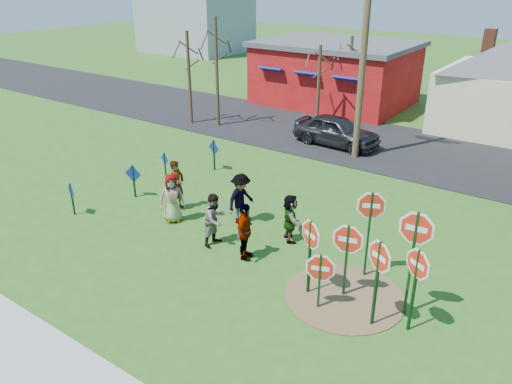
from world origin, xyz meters
TOP-DOWN VIEW (x-y plane):
  - ground at (0.00, 0.00)m, footprint 120.00×120.00m
  - sidewalk at (0.00, -7.20)m, footprint 22.00×1.80m
  - road at (0.00, 11.50)m, footprint 120.00×7.50m
  - dirt_patch at (4.50, -1.00)m, footprint 3.20×3.20m
  - red_building at (-5.50, 17.99)m, footprint 9.40×7.69m
  - distant_building at (-28.00, 30.00)m, footprint 10.00×8.00m
  - stop_sign_a at (3.60, -1.40)m, footprint 0.97×0.50m
  - stop_sign_b at (4.51, 0.25)m, footprint 0.95×0.51m
  - stop_sign_c at (5.56, -1.66)m, footprint 0.94×0.53m
  - stop_sign_d at (6.06, -0.77)m, footprint 1.14×0.12m
  - stop_sign_e at (4.14, -1.82)m, footprint 0.97×0.40m
  - stop_sign_f at (6.36, -1.33)m, footprint 0.89×0.52m
  - stop_sign_g at (4.44, -0.94)m, footprint 1.08×0.26m
  - blue_diamond_a at (-5.56, -2.10)m, footprint 0.61×0.21m
  - blue_diamond_b at (-4.94, 0.20)m, footprint 0.69×0.18m
  - blue_diamond_c at (-5.57, 2.50)m, footprint 0.58×0.20m
  - blue_diamond_d at (-4.24, 4.15)m, footprint 0.69×0.22m
  - person_a at (-2.32, -0.43)m, footprint 0.98×1.00m
  - person_b at (-2.86, 0.40)m, footprint 0.53×0.73m
  - person_c at (-0.12, -0.78)m, footprint 0.69×0.86m
  - person_d at (-0.31, 0.82)m, footprint 0.76×1.22m
  - person_e at (1.16, -0.96)m, footprint 0.71×1.14m
  - person_f at (1.69, 0.77)m, footprint 1.38×1.38m
  - suv at (-1.40, 10.15)m, footprint 4.42×1.98m
  - utility_pole at (0.10, 9.13)m, footprint 2.30×0.29m
  - bare_tree_west at (-9.94, 9.02)m, footprint 1.80×1.80m
  - bare_tree_east at (-3.14, 14.93)m, footprint 1.80×1.80m
  - bare_tree_mid at (-8.38, 9.53)m, footprint 1.80×1.80m
  - bare_tree_extra at (-3.95, 12.84)m, footprint 1.80×1.80m

SIDE VIEW (x-z plane):
  - ground at x=0.00m, z-range 0.00..0.00m
  - dirt_patch at x=4.50m, z-range 0.00..0.03m
  - road at x=0.00m, z-range 0.00..0.04m
  - sidewalk at x=0.00m, z-range 0.00..0.08m
  - blue_diamond_c at x=-5.57m, z-range 0.11..1.14m
  - blue_diamond_a at x=-5.56m, z-range 0.14..1.37m
  - suv at x=-1.40m, z-range 0.04..1.51m
  - person_f at x=1.69m, z-range 0.00..1.60m
  - blue_diamond_b at x=-4.94m, z-range 0.15..1.46m
  - blue_diamond_d at x=-4.24m, z-range 0.16..1.54m
  - person_c at x=-0.12m, z-range 0.00..1.73m
  - person_a at x=-2.32m, z-range 0.00..1.74m
  - person_d at x=-0.31m, z-range 0.00..1.81m
  - person_e at x=1.16m, z-range 0.00..1.82m
  - person_b at x=-2.86m, z-range 0.00..1.87m
  - stop_sign_e at x=4.14m, z-range 0.25..1.96m
  - stop_sign_g at x=4.44m, z-range 0.40..2.66m
  - stop_sign_a at x=3.60m, z-range 0.43..2.75m
  - stop_sign_f at x=6.36m, z-range 0.50..2.88m
  - stop_sign_c at x=5.56m, z-range 0.48..2.96m
  - red_building at x=-5.50m, z-range 0.02..3.92m
  - stop_sign_b at x=4.51m, z-range 0.61..3.37m
  - stop_sign_d at x=6.06m, z-range 0.68..3.70m
  - bare_tree_extra at x=-3.95m, z-range 0.64..5.01m
  - bare_tree_east at x=-3.14m, z-range 0.69..5.37m
  - bare_tree_west at x=-9.94m, z-range 0.74..5.81m
  - bare_tree_mid at x=-8.38m, z-range 0.86..6.67m
  - distant_building at x=-28.00m, z-range 0.00..8.00m
  - utility_pole at x=0.10m, z-range 0.25..9.65m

